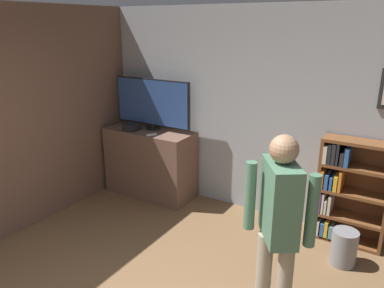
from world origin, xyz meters
TOP-DOWN VIEW (x-y plane):
  - wall_back at (0.01, 3.20)m, footprint 6.57×0.09m
  - wall_side_brick at (-2.31, 1.59)m, footprint 0.06×4.77m
  - tv_ledge at (-1.57, 2.86)m, footprint 1.32×0.56m
  - television at (-1.57, 2.95)m, footprint 1.25×0.22m
  - game_console at (-1.79, 2.73)m, footprint 0.20×0.20m
  - remote_loose at (-1.38, 2.66)m, footprint 0.10×0.14m
  - bookshelf at (1.14, 3.02)m, footprint 0.77×0.28m
  - person at (0.89, 1.32)m, footprint 0.58×0.49m
  - waste_bin at (1.26, 2.52)m, footprint 0.27×0.27m

SIDE VIEW (x-z plane):
  - waste_bin at x=1.26m, z-range 0.00..0.39m
  - tv_ledge at x=-1.57m, z-range 0.00..0.99m
  - bookshelf at x=1.14m, z-range 0.00..1.24m
  - remote_loose at x=-1.38m, z-range 0.99..1.02m
  - person at x=0.89m, z-range 0.16..1.86m
  - game_console at x=-1.79m, z-range 0.99..1.08m
  - wall_side_brick at x=-2.31m, z-range 0.00..2.70m
  - wall_back at x=0.01m, z-range 0.00..2.70m
  - television at x=-1.57m, z-range 1.01..1.74m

